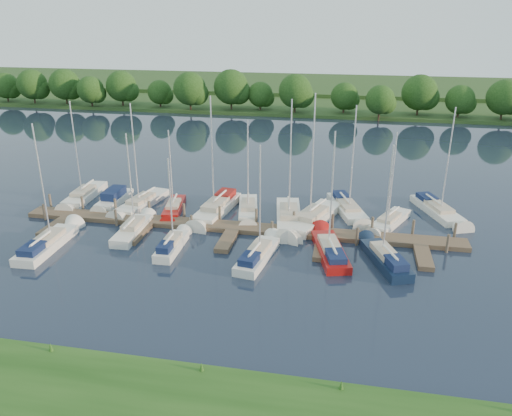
% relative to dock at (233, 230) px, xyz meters
% --- Properties ---
extents(ground, '(260.00, 260.00, 0.00)m').
position_rel_dock_xyz_m(ground, '(0.00, -7.31, -0.20)').
color(ground, '#182031').
rests_on(ground, ground).
extents(dock, '(40.00, 6.00, 0.40)m').
position_rel_dock_xyz_m(dock, '(0.00, 0.00, 0.00)').
color(dock, brown).
rests_on(dock, ground).
extents(mooring_pilings, '(38.24, 2.84, 2.00)m').
position_rel_dock_xyz_m(mooring_pilings, '(0.00, 1.13, 0.40)').
color(mooring_pilings, '#473D33').
rests_on(mooring_pilings, ground).
extents(far_shore, '(180.00, 30.00, 0.60)m').
position_rel_dock_xyz_m(far_shore, '(0.00, 67.69, 0.10)').
color(far_shore, '#22451A').
rests_on(far_shore, ground).
extents(distant_hill, '(220.00, 40.00, 1.40)m').
position_rel_dock_xyz_m(distant_hill, '(0.00, 92.69, 0.50)').
color(distant_hill, '#364F22').
rests_on(distant_hill, ground).
extents(treeline, '(145.29, 9.32, 8.16)m').
position_rel_dock_xyz_m(treeline, '(3.49, 54.87, 3.89)').
color(treeline, '#38281C').
rests_on(treeline, ground).
extents(sailboat_n_0, '(2.44, 8.37, 10.61)m').
position_rel_dock_xyz_m(sailboat_n_0, '(-17.33, 5.30, 0.07)').
color(sailboat_n_0, white).
rests_on(sailboat_n_0, ground).
extents(motorboat, '(1.88, 6.35, 1.84)m').
position_rel_dock_xyz_m(motorboat, '(-13.64, 4.65, 0.17)').
color(motorboat, white).
rests_on(motorboat, ground).
extents(sailboat_n_2, '(3.26, 8.60, 10.76)m').
position_rel_dock_xyz_m(sailboat_n_2, '(-10.57, 4.33, 0.07)').
color(sailboat_n_2, white).
rests_on(sailboat_n_2, ground).
extents(sailboat_n_3, '(2.55, 6.67, 8.46)m').
position_rel_dock_xyz_m(sailboat_n_3, '(-6.87, 3.78, 0.07)').
color(sailboat_n_3, '#9B100E').
rests_on(sailboat_n_3, ground).
extents(sailboat_n_4, '(3.14, 9.33, 11.84)m').
position_rel_dock_xyz_m(sailboat_n_4, '(-2.68, 4.13, 0.14)').
color(sailboat_n_4, white).
rests_on(sailboat_n_4, ground).
extents(sailboat_n_5, '(2.99, 7.50, 9.60)m').
position_rel_dock_xyz_m(sailboat_n_5, '(0.41, 4.67, 0.08)').
color(sailboat_n_5, white).
rests_on(sailboat_n_5, ground).
extents(sailboat_n_6, '(3.38, 9.38, 11.89)m').
position_rel_dock_xyz_m(sailboat_n_6, '(4.56, 3.28, 0.08)').
color(sailboat_n_6, white).
rests_on(sailboat_n_6, ground).
extents(sailboat_n_7, '(5.04, 9.73, 12.43)m').
position_rel_dock_xyz_m(sailboat_n_7, '(6.66, 3.29, 0.08)').
color(sailboat_n_7, white).
rests_on(sailboat_n_7, ground).
extents(sailboat_n_8, '(4.28, 8.63, 10.83)m').
position_rel_dock_xyz_m(sailboat_n_8, '(9.92, 6.89, 0.10)').
color(sailboat_n_8, white).
rests_on(sailboat_n_8, ground).
extents(sailboat_n_9, '(4.18, 6.91, 9.03)m').
position_rel_dock_xyz_m(sailboat_n_9, '(13.66, 4.29, 0.07)').
color(sailboat_n_9, white).
rests_on(sailboat_n_9, ground).
extents(sailboat_n_10, '(4.50, 8.49, 10.77)m').
position_rel_dock_xyz_m(sailboat_n_10, '(18.54, 7.92, 0.11)').
color(sailboat_n_10, white).
rests_on(sailboat_n_10, ground).
extents(sailboat_s_0, '(2.25, 8.40, 10.68)m').
position_rel_dock_xyz_m(sailboat_s_0, '(-14.37, -5.81, 0.12)').
color(sailboat_s_0, white).
rests_on(sailboat_s_0, ground).
extents(sailboat_s_1, '(1.93, 7.14, 9.34)m').
position_rel_dock_xyz_m(sailboat_s_1, '(-8.58, -1.81, 0.08)').
color(sailboat_s_1, white).
rests_on(sailboat_s_1, ground).
extents(sailboat_s_2, '(1.57, 6.08, 8.09)m').
position_rel_dock_xyz_m(sailboat_s_2, '(-4.11, -4.36, 0.14)').
color(sailboat_s_2, white).
rests_on(sailboat_s_2, ground).
extents(sailboat_s_3, '(2.69, 7.49, 9.57)m').
position_rel_dock_xyz_m(sailboat_s_3, '(3.15, -4.65, 0.13)').
color(sailboat_s_3, white).
rests_on(sailboat_s_3, ground).
extents(sailboat_s_4, '(3.61, 8.23, 10.32)m').
position_rel_dock_xyz_m(sailboat_s_4, '(8.65, -2.56, 0.11)').
color(sailboat_s_4, '#9B100E').
rests_on(sailboat_s_4, ground).
extents(sailboat_s_5, '(3.90, 7.45, 9.78)m').
position_rel_dock_xyz_m(sailboat_s_5, '(12.94, -3.47, 0.14)').
color(sailboat_s_5, '#0F1C33').
rests_on(sailboat_s_5, ground).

